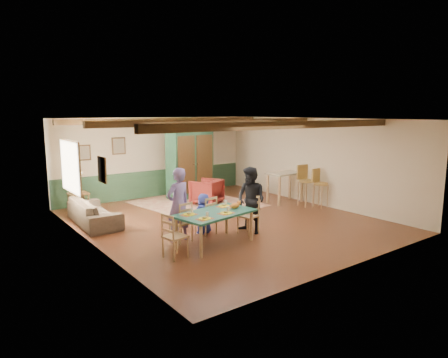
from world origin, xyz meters
TOP-DOWN VIEW (x-y plane):
  - floor at (0.00, 0.00)m, footprint 8.00×8.00m
  - wall_back at (0.00, 4.00)m, footprint 7.00×0.02m
  - wall_left at (-3.50, 0.00)m, footprint 0.02×8.00m
  - wall_right at (3.50, 0.00)m, footprint 0.02×8.00m
  - ceiling at (0.00, 0.00)m, footprint 7.00×8.00m
  - wainscot_back at (0.00, 3.98)m, footprint 6.95×0.03m
  - ceiling_beam_front at (0.00, -2.30)m, footprint 6.95×0.16m
  - ceiling_beam_mid at (0.00, 0.40)m, footprint 6.95×0.16m
  - ceiling_beam_back at (0.00, 3.00)m, footprint 6.95×0.16m
  - window_left at (-3.47, 1.70)m, footprint 0.06×1.60m
  - picture_left_wall at (-3.47, -0.60)m, footprint 0.04×0.42m
  - picture_back_a at (-1.30, 3.97)m, footprint 0.45×0.04m
  - picture_back_b at (-2.40, 3.97)m, footprint 0.38×0.04m
  - dining_table at (-1.33, -1.45)m, footprint 1.88×1.25m
  - dining_chair_far_left at (-1.83, -0.82)m, footprint 0.47×0.49m
  - dining_chair_far_right at (-1.07, -0.69)m, footprint 0.47×0.49m
  - dining_chair_end_left at (-2.43, -1.63)m, footprint 0.49×0.47m
  - dining_chair_end_right at (-0.23, -1.26)m, footprint 0.49×0.47m
  - person_man at (-1.84, -0.75)m, footprint 0.67×0.50m
  - person_woman at (-0.14, -1.25)m, footprint 0.73×0.87m
  - person_child at (-1.08, -0.62)m, footprint 0.52×0.38m
  - cat at (-0.79, -1.45)m, footprint 0.37×0.19m
  - place_setting_near_left at (-1.82, -1.77)m, footprint 0.43×0.35m
  - place_setting_near_center at (-1.20, -1.67)m, footprint 0.43×0.35m
  - place_setting_far_left at (-1.90, -1.30)m, footprint 0.43×0.35m
  - place_setting_far_right at (-0.85, -1.12)m, footprint 0.43×0.35m
  - area_rug at (0.46, 2.10)m, footprint 3.49×3.97m
  - armoire at (0.84, 3.11)m, footprint 1.79×0.85m
  - armchair at (0.73, 1.95)m, footprint 1.13×1.15m
  - sofa at (-2.92, 1.75)m, footprint 0.94×2.21m
  - end_table at (-2.96, 2.95)m, footprint 0.52×0.52m
  - table_lamp at (-2.96, 2.95)m, footprint 0.36×0.36m
  - counter_table at (2.87, 0.63)m, footprint 1.17×0.69m
  - bar_stool_left at (3.05, -0.12)m, footprint 0.49×0.53m
  - bar_stool_right at (3.24, -0.52)m, footprint 0.46×0.50m

SIDE VIEW (x-z plane):
  - floor at x=0.00m, z-range 0.00..0.00m
  - area_rug at x=0.46m, z-range 0.00..0.01m
  - end_table at x=-2.96m, z-range 0.00..0.63m
  - sofa at x=-2.92m, z-range 0.00..0.64m
  - dining_table at x=-1.33m, z-range 0.00..0.73m
  - armchair at x=0.73m, z-range 0.00..0.79m
  - wainscot_back at x=0.00m, z-range 0.00..0.90m
  - dining_chair_far_left at x=-1.83m, z-range 0.00..0.92m
  - dining_chair_far_right at x=-1.07m, z-range 0.00..0.92m
  - dining_chair_end_left at x=-2.43m, z-range 0.00..0.92m
  - dining_chair_end_right at x=-0.23m, z-range 0.00..0.92m
  - counter_table at x=2.87m, z-range 0.00..0.97m
  - person_child at x=-1.08m, z-range 0.00..0.97m
  - bar_stool_right at x=3.24m, z-range 0.00..1.18m
  - bar_stool_left at x=3.05m, z-range 0.00..1.27m
  - place_setting_near_left at x=-1.82m, z-range 0.73..0.84m
  - place_setting_near_center at x=-1.20m, z-range 0.73..0.84m
  - place_setting_far_left at x=-1.90m, z-range 0.73..0.84m
  - place_setting_far_right at x=-0.85m, z-range 0.73..0.84m
  - person_woman at x=-0.14m, z-range 0.00..1.60m
  - cat at x=-0.79m, z-range 0.73..0.90m
  - person_man at x=-1.84m, z-range 0.00..1.67m
  - table_lamp at x=-2.96m, z-range 0.63..1.21m
  - armoire at x=0.84m, z-range 0.00..2.44m
  - wall_back at x=0.00m, z-range 0.00..2.70m
  - wall_left at x=-3.50m, z-range 0.00..2.70m
  - wall_right at x=3.50m, z-range 0.00..2.70m
  - window_left at x=-3.47m, z-range 0.90..2.20m
  - picture_back_b at x=-2.40m, z-range 1.41..1.89m
  - picture_left_wall at x=-3.47m, z-range 1.49..2.01m
  - picture_back_a at x=-1.30m, z-range 1.52..2.08m
  - ceiling_beam_front at x=0.00m, z-range 2.53..2.69m
  - ceiling_beam_mid at x=0.00m, z-range 2.53..2.69m
  - ceiling_beam_back at x=0.00m, z-range 2.53..2.69m
  - ceiling at x=0.00m, z-range 2.69..2.71m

